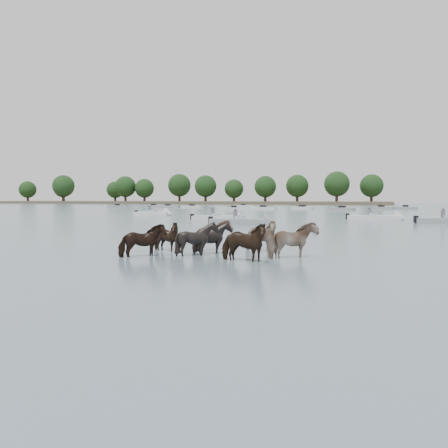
% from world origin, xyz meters
% --- Properties ---
extents(ground, '(400.00, 400.00, 0.00)m').
position_xyz_m(ground, '(0.00, 0.00, 0.00)').
color(ground, slate).
rests_on(ground, ground).
extents(shoreline, '(160.00, 30.00, 1.00)m').
position_xyz_m(shoreline, '(-70.00, 150.00, 0.50)').
color(shoreline, '#4C4233').
rests_on(shoreline, ground).
extents(pony_herd, '(7.08, 4.66, 1.51)m').
position_xyz_m(pony_herd, '(0.98, -0.15, 0.53)').
color(pony_herd, black).
rests_on(pony_herd, ground).
extents(swimming_pony, '(0.72, 0.44, 0.44)m').
position_xyz_m(swimming_pony, '(2.66, 13.48, 0.10)').
color(swimming_pony, black).
rests_on(swimming_pony, ground).
extents(motorboat_a, '(5.30, 3.01, 1.92)m').
position_xyz_m(motorboat_a, '(-7.43, 25.00, 0.23)').
color(motorboat_a, silver).
rests_on(motorboat_a, ground).
extents(motorboat_b, '(5.51, 2.53, 1.92)m').
position_xyz_m(motorboat_b, '(-3.35, 19.35, 0.23)').
color(motorboat_b, gray).
rests_on(motorboat_b, ground).
extents(motorboat_c, '(5.53, 1.75, 1.92)m').
position_xyz_m(motorboat_c, '(6.69, 30.61, 0.23)').
color(motorboat_c, silver).
rests_on(motorboat_c, ground).
extents(motorboat_f, '(5.02, 1.88, 1.92)m').
position_xyz_m(motorboat_f, '(-19.26, 34.45, 0.23)').
color(motorboat_f, silver).
rests_on(motorboat_f, ground).
extents(distant_flotilla, '(108.22, 30.59, 0.93)m').
position_xyz_m(distant_flotilla, '(0.54, 74.98, 0.26)').
color(distant_flotilla, gray).
rests_on(distant_flotilla, ground).
extents(treeline, '(152.69, 22.95, 11.76)m').
position_xyz_m(treeline, '(-68.24, 149.79, 6.63)').
color(treeline, '#382619').
rests_on(treeline, ground).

